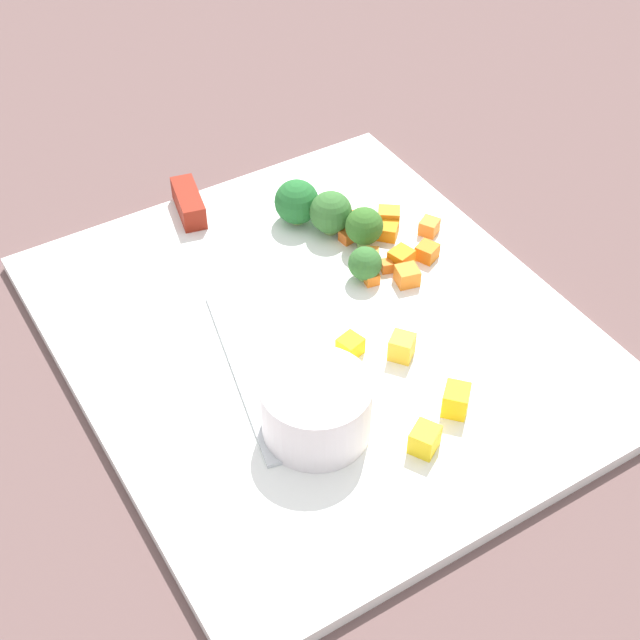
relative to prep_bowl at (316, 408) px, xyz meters
name	(u,v)px	position (x,y,z in m)	size (l,w,h in m)	color
ground_plane	(320,339)	(-0.09, 0.06, -0.04)	(4.00, 4.00, 0.00)	brown
cutting_board	(320,334)	(-0.09, 0.06, -0.03)	(0.44, 0.39, 0.01)	white
prep_bowl	(316,408)	(0.00, 0.00, 0.00)	(0.08, 0.08, 0.05)	white
chef_knife	(208,256)	(-0.21, 0.02, -0.02)	(0.33, 0.10, 0.02)	silver
carrot_dice_0	(371,232)	(-0.16, 0.16, -0.02)	(0.01, 0.01, 0.01)	orange
carrot_dice_1	(345,221)	(-0.19, 0.15, -0.02)	(0.01, 0.02, 0.01)	orange
carrot_dice_2	(347,237)	(-0.17, 0.14, -0.02)	(0.01, 0.01, 0.01)	orange
carrot_dice_3	(407,276)	(-0.10, 0.15, -0.02)	(0.02, 0.02, 0.02)	orange
carrot_dice_4	(372,278)	(-0.11, 0.12, -0.02)	(0.01, 0.01, 0.01)	orange
carrot_dice_5	(429,227)	(-0.14, 0.21, -0.02)	(0.02, 0.02, 0.01)	orange
carrot_dice_6	(427,252)	(-0.11, 0.18, -0.02)	(0.02, 0.02, 0.01)	orange
carrot_dice_7	(389,218)	(-0.17, 0.18, -0.02)	(0.02, 0.02, 0.02)	orange
carrot_dice_8	(401,258)	(-0.12, 0.16, -0.02)	(0.02, 0.02, 0.02)	orange
carrot_dice_9	(360,219)	(-0.19, 0.16, -0.02)	(0.01, 0.01, 0.01)	orange
carrot_dice_10	(387,266)	(-0.12, 0.14, -0.02)	(0.01, 0.01, 0.01)	orange
carrot_dice_11	(387,230)	(-0.16, 0.17, -0.02)	(0.02, 0.02, 0.01)	orange
carrot_dice_12	(372,256)	(-0.14, 0.14, -0.02)	(0.01, 0.01, 0.01)	orange
pepper_dice_0	(402,347)	(-0.03, 0.10, -0.01)	(0.02, 0.02, 0.02)	yellow
pepper_dice_1	(350,346)	(-0.05, 0.06, -0.02)	(0.02, 0.02, 0.02)	yellow
pepper_dice_2	(456,400)	(0.04, 0.10, -0.01)	(0.02, 0.02, 0.02)	yellow
pepper_dice_3	(428,438)	(0.05, 0.06, -0.01)	(0.02, 0.02, 0.02)	yellow
broccoli_floret_0	(365,264)	(-0.12, 0.12, -0.01)	(0.03, 0.03, 0.03)	#85AF63
broccoli_floret_1	(364,227)	(-0.16, 0.15, 0.00)	(0.03, 0.03, 0.04)	#8CC263
broccoli_floret_2	(331,213)	(-0.19, 0.13, 0.00)	(0.04, 0.04, 0.04)	#88AC61
broccoli_floret_3	(297,202)	(-0.22, 0.11, 0.00)	(0.04, 0.04, 0.04)	#91B963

